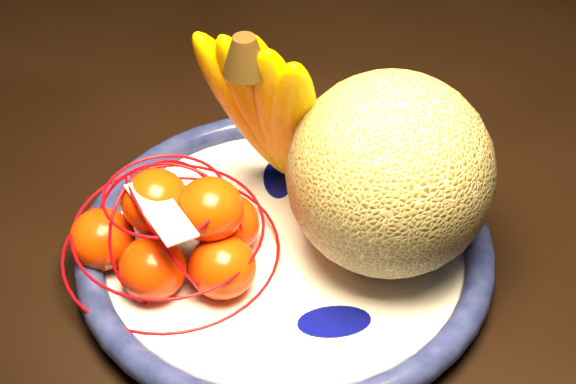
% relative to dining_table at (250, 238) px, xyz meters
% --- Properties ---
extents(dining_table, '(1.69, 1.14, 0.79)m').
position_rel_dining_table_xyz_m(dining_table, '(0.00, 0.00, 0.00)').
color(dining_table, black).
rests_on(dining_table, ground).
extents(fruit_bowl, '(0.36, 0.36, 0.03)m').
position_rel_dining_table_xyz_m(fruit_bowl, '(0.06, -0.09, 0.10)').
color(fruit_bowl, white).
rests_on(fruit_bowl, dining_table).
extents(cantaloupe, '(0.17, 0.17, 0.17)m').
position_rel_dining_table_xyz_m(cantaloupe, '(0.15, -0.07, 0.18)').
color(cantaloupe, olive).
rests_on(cantaloupe, fruit_bowl).
extents(banana_bunch, '(0.13, 0.13, 0.21)m').
position_rel_dining_table_xyz_m(banana_bunch, '(0.04, -0.04, 0.20)').
color(banana_bunch, '#F7C200').
rests_on(banana_bunch, fruit_bowl).
extents(mandarin_bag, '(0.21, 0.21, 0.12)m').
position_rel_dining_table_xyz_m(mandarin_bag, '(-0.02, -0.13, 0.13)').
color(mandarin_bag, '#FB2D07').
rests_on(mandarin_bag, fruit_bowl).
extents(price_tag, '(0.07, 0.07, 0.01)m').
position_rel_dining_table_xyz_m(price_tag, '(-0.02, -0.16, 0.18)').
color(price_tag, white).
rests_on(price_tag, mandarin_bag).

